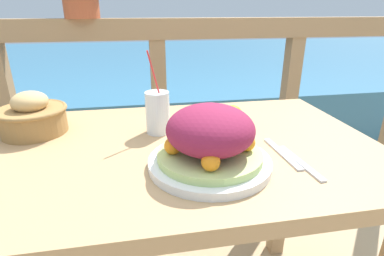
# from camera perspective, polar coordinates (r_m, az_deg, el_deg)

# --- Properties ---
(patio_table) EXTENTS (1.12, 0.71, 0.74)m
(patio_table) POSITION_cam_1_polar(r_m,az_deg,el_deg) (0.88, -2.78, -9.56)
(patio_table) COLOR tan
(patio_table) RESTS_ON ground_plane
(railing_fence) EXTENTS (2.80, 0.08, 1.05)m
(railing_fence) POSITION_cam_1_polar(r_m,az_deg,el_deg) (1.46, -6.34, 7.15)
(railing_fence) COLOR #937551
(railing_fence) RESTS_ON ground_plane
(sea_backdrop) EXTENTS (12.00, 4.00, 0.50)m
(sea_backdrop) POSITION_cam_1_polar(r_m,az_deg,el_deg) (4.00, -8.80, 9.53)
(sea_backdrop) COLOR teal
(sea_backdrop) RESTS_ON ground_plane
(salad_plate) EXTENTS (0.29, 0.29, 0.15)m
(salad_plate) POSITION_cam_1_polar(r_m,az_deg,el_deg) (0.69, 3.45, -2.50)
(salad_plate) COLOR silver
(salad_plate) RESTS_ON patio_table
(drink_glass) EXTENTS (0.07, 0.07, 0.25)m
(drink_glass) POSITION_cam_1_polar(r_m,az_deg,el_deg) (0.89, -6.55, 2.96)
(drink_glass) COLOR silver
(drink_glass) RESTS_ON patio_table
(bread_basket) EXTENTS (0.20, 0.20, 0.13)m
(bread_basket) POSITION_cam_1_polar(r_m,az_deg,el_deg) (1.01, -28.09, 2.01)
(bread_basket) COLOR olive
(bread_basket) RESTS_ON patio_table
(fork) EXTENTS (0.02, 0.18, 0.00)m
(fork) POSITION_cam_1_polar(r_m,az_deg,el_deg) (0.81, 16.77, -4.63)
(fork) COLOR silver
(fork) RESTS_ON patio_table
(knife) EXTENTS (0.03, 0.18, 0.00)m
(knife) POSITION_cam_1_polar(r_m,az_deg,el_deg) (0.78, 19.90, -6.18)
(knife) COLOR silver
(knife) RESTS_ON patio_table
(orange_near_basket) EXTENTS (0.07, 0.07, 0.07)m
(orange_near_basket) POSITION_cam_1_polar(r_m,az_deg,el_deg) (0.96, 7.68, 2.39)
(orange_near_basket) COLOR orange
(orange_near_basket) RESTS_ON patio_table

